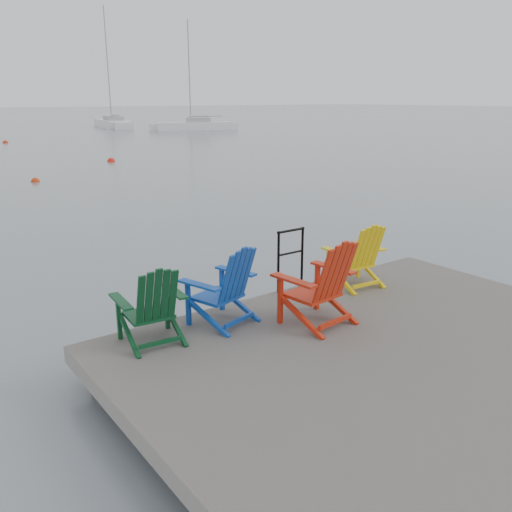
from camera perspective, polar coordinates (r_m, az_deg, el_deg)
ground at (r=6.40m, az=16.24°, el=-14.12°), size 400.00×400.00×0.00m
dock at (r=6.24m, az=16.50°, el=-11.36°), size 6.00×5.00×1.40m
handrail at (r=7.72m, az=3.66°, el=0.26°), size 0.48×0.04×0.90m
chair_green at (r=6.14m, az=-10.91°, el=-5.03°), size 0.79×0.74×0.93m
chair_blue at (r=6.57m, az=-3.28°, el=-3.06°), size 0.92×0.88×0.99m
chair_red at (r=6.57m, az=6.88°, el=-2.75°), size 0.92×0.87×1.08m
chair_yellow at (r=8.00m, az=10.73°, el=0.11°), size 0.81×0.75×0.95m
sailboat_mid at (r=63.87m, az=-14.84°, el=13.28°), size 4.11×9.71×12.87m
sailboat_far at (r=56.74m, az=-6.43°, el=13.38°), size 7.90×4.47×10.70m
buoy_b at (r=23.14m, az=-22.20°, el=7.24°), size 0.33×0.33×0.33m
buoy_c at (r=29.35m, az=-15.00°, el=9.58°), size 0.40×0.40×0.40m
buoy_d at (r=44.27m, az=-24.87°, el=10.75°), size 0.39×0.39×0.39m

